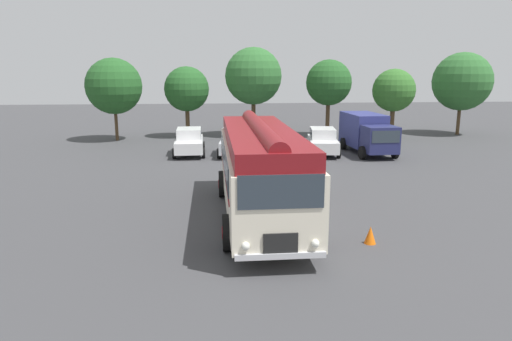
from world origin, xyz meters
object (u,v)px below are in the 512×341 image
Objects in this scene: car_near_left at (189,141)px; car_far_right at (323,141)px; car_mid_right at (273,139)px; traffic_cone at (370,235)px; car_mid_left at (234,142)px; box_van at (367,132)px; vintage_bus at (260,166)px.

car_far_right is at bearing -4.53° from car_near_left.
car_mid_right reaches higher than traffic_cone.
car_mid_left and car_mid_right have the same top height.
car_mid_left is at bearing 176.65° from car_far_right.
car_far_right reaches higher than traffic_cone.
car_near_left is at bearing 175.47° from car_far_right.
car_far_right is at bearing -175.40° from box_van.
car_mid_right is 0.75× the size of box_van.
car_far_right is (5.62, -0.33, 0.00)m from car_mid_left.
vintage_bus is 2.34× the size of car_mid_left.
box_van is (8.57, -0.09, 0.52)m from car_mid_left.
car_mid_right is 16.39m from traffic_cone.
car_near_left is 11.45m from box_van.
car_near_left is at bearing 173.17° from car_mid_left.
vintage_bus is 15.10m from box_van.
vintage_bus is at bearing 136.37° from traffic_cone.
vintage_bus is at bearing -88.57° from car_mid_left.
car_near_left is 0.97× the size of car_mid_right.
vintage_bus is 13.53m from car_far_right.
vintage_bus is 1.74× the size of box_van.
vintage_bus is at bearing -113.16° from car_far_right.
car_mid_left is at bearing 91.43° from vintage_bus.
car_mid_left is 0.99× the size of car_mid_right.
car_near_left is at bearing 103.67° from vintage_bus.
vintage_bus reaches higher than traffic_cone.
box_van reaches higher than car_mid_right.
car_mid_right is 6.08m from box_van.
car_near_left is at bearing 177.82° from box_van.
vintage_bus reaches higher than car_mid_left.
car_near_left and car_mid_right have the same top height.
vintage_bus is 13.50m from car_near_left.
box_van is 10.60× the size of traffic_cone.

